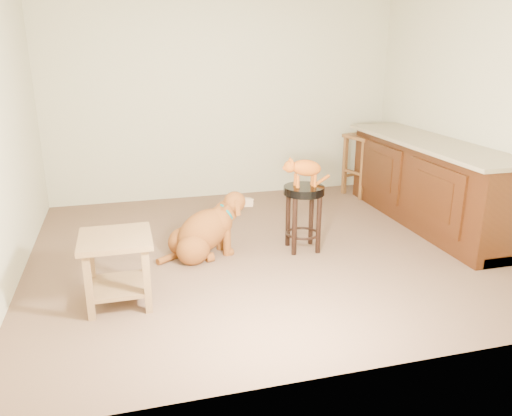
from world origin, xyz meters
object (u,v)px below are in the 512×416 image
object	(u,v)px
tabby_kitten	(303,169)
wood_stool	(364,164)
padded_stool	(304,205)
side_table	(117,260)
golden_retriever	(204,232)

from	to	relation	value
tabby_kitten	wood_stool	bearing A→B (deg)	51.15
padded_stool	wood_stool	xyz separation A→B (m)	(1.43, 1.58, -0.03)
wood_stool	tabby_kitten	size ratio (longest dim) A/B	1.59
wood_stool	side_table	xyz separation A→B (m)	(-3.18, -2.24, -0.06)
padded_stool	wood_stool	size ratio (longest dim) A/B	0.79
wood_stool	golden_retriever	distance (m)	2.83
wood_stool	padded_stool	bearing A→B (deg)	-132.23
wood_stool	golden_retriever	xyz separation A→B (m)	(-2.39, -1.50, -0.19)
side_table	golden_retriever	xyz separation A→B (m)	(0.79, 0.74, -0.13)
golden_retriever	tabby_kitten	size ratio (longest dim) A/B	1.94
wood_stool	golden_retriever	bearing A→B (deg)	-147.93
tabby_kitten	padded_stool	bearing A→B (deg)	-5.72
padded_stool	wood_stool	distance (m)	2.13
side_table	tabby_kitten	distance (m)	1.91
wood_stool	side_table	world-z (taller)	wood_stool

